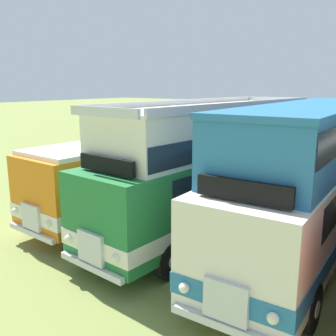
{
  "coord_description": "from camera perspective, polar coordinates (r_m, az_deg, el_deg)",
  "views": [
    {
      "loc": [
        3.15,
        -11.31,
        5.04
      ],
      "look_at": [
        -5.54,
        0.45,
        1.82
      ],
      "focal_mm": 40.64,
      "sensor_mm": 36.0,
      "label": 1
    }
  ],
  "objects": [
    {
      "name": "bus_second_in_row",
      "position": [
        13.31,
        6.94,
        0.72
      ],
      "size": [
        3.16,
        10.95,
        4.52
      ],
      "color": "#237538",
      "rests_on": "ground"
    },
    {
      "name": "ground_plane",
      "position": [
        12.78,
        19.56,
        -11.57
      ],
      "size": [
        200.0,
        200.0,
        0.0
      ],
      "primitive_type": "plane",
      "color": "olive"
    },
    {
      "name": "bus_first_in_row",
      "position": [
        15.22,
        -3.98,
        -0.09
      ],
      "size": [
        2.93,
        10.0,
        2.99
      ],
      "color": "orange",
      "rests_on": "ground"
    },
    {
      "name": "bus_third_in_row",
      "position": [
        12.18,
        20.61,
        -0.54
      ],
      "size": [
        3.01,
        11.42,
        4.49
      ],
      "color": "silver",
      "rests_on": "ground"
    }
  ]
}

